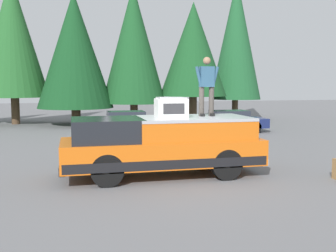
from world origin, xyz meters
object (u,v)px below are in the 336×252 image
at_px(person_on_truck_bed, 207,85).
at_px(parked_car_silver, 124,122).
at_px(parked_car_navy, 228,121).
at_px(pickup_truck, 162,145).
at_px(compressor_unit, 171,107).

relative_size(person_on_truck_bed, parked_car_silver, 0.41).
xyz_separation_m(parked_car_navy, parked_car_silver, (0.72, 5.41, 0.00)).
bearing_deg(pickup_truck, parked_car_silver, -1.08).
relative_size(pickup_truck, person_on_truck_bed, 3.28).
height_order(compressor_unit, parked_car_navy, compressor_unit).
bearing_deg(pickup_truck, person_on_truck_bed, -83.33).
height_order(pickup_truck, person_on_truck_bed, person_on_truck_bed).
xyz_separation_m(pickup_truck, person_on_truck_bed, (0.16, -1.35, 1.68)).
distance_m(compressor_unit, parked_car_navy, 10.67).
bearing_deg(parked_car_silver, compressor_unit, -179.64).
relative_size(compressor_unit, parked_car_silver, 0.20).
relative_size(pickup_truck, parked_car_navy, 1.35).
bearing_deg(pickup_truck, compressor_unit, -105.24).
bearing_deg(parked_car_silver, pickup_truck, 178.92).
relative_size(parked_car_navy, parked_car_silver, 1.00).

